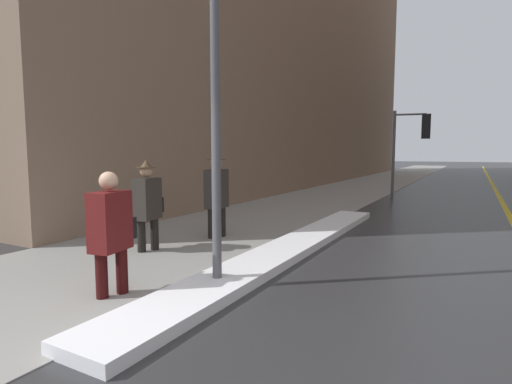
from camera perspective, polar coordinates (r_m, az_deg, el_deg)
The scene contains 9 objects.
ground_plane at distance 4.25m, azimuth -23.09°, elevation -19.45°, with size 160.00×160.00×0.00m, color #2D2D30.
sidewalk_slab at distance 18.15m, azimuth 12.34°, elevation -0.00°, with size 4.00×80.00×0.01m.
road_centre_stripe at distance 17.45m, azimuth 31.59°, elevation -0.96°, with size 0.16×80.00×0.00m.
snow_bank_curb at distance 7.24m, azimuth 4.89°, elevation -7.92°, with size 0.80×8.86×0.14m.
lamp_post at distance 5.24m, azimuth -5.86°, elevation 18.42°, with size 0.28×0.28×4.89m.
traffic_light_near at distance 16.07m, azimuth 21.68°, elevation 7.50°, with size 1.31×0.44×3.32m.
pedestrian_with_shoulder_bag at distance 5.18m, azimuth -20.00°, elevation -4.85°, with size 0.37×0.73×1.54m.
pedestrian_trailing at distance 7.34m, azimuth -15.23°, elevation -1.36°, with size 0.38×0.74×1.64m.
pedestrian_in_fedora at distance 8.24m, azimuth -5.66°, elevation 0.07°, with size 0.40×0.59×1.77m.
Camera 1 is at (3.07, -2.34, 1.77)m, focal length 28.00 mm.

